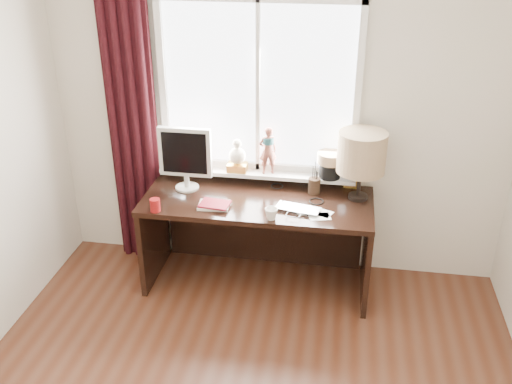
% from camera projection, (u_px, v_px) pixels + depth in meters
% --- Properties ---
extents(wall_back, '(3.50, 0.00, 2.60)m').
position_uv_depth(wall_back, '(278.00, 113.00, 4.28)').
color(wall_back, beige).
rests_on(wall_back, ground).
extents(laptop, '(0.35, 0.27, 0.02)m').
position_uv_depth(laptop, '(298.00, 209.00, 4.05)').
color(laptop, silver).
rests_on(laptop, desk).
extents(mug, '(0.12, 0.12, 0.09)m').
position_uv_depth(mug, '(271.00, 213.00, 3.92)').
color(mug, white).
rests_on(mug, desk).
extents(red_cup, '(0.07, 0.07, 0.10)m').
position_uv_depth(red_cup, '(155.00, 205.00, 4.03)').
color(red_cup, maroon).
rests_on(red_cup, desk).
extents(window, '(1.52, 0.21, 1.40)m').
position_uv_depth(window, '(258.00, 114.00, 4.26)').
color(window, white).
rests_on(window, ground).
extents(curtain, '(0.38, 0.09, 2.25)m').
position_uv_depth(curtain, '(133.00, 132.00, 4.44)').
color(curtain, black).
rests_on(curtain, floor).
extents(desk, '(1.70, 0.70, 0.75)m').
position_uv_depth(desk, '(259.00, 221.00, 4.41)').
color(desk, black).
rests_on(desk, floor).
extents(monitor, '(0.40, 0.18, 0.49)m').
position_uv_depth(monitor, '(185.00, 155.00, 4.25)').
color(monitor, beige).
rests_on(monitor, desk).
extents(notebook_stack, '(0.24, 0.18, 0.03)m').
position_uv_depth(notebook_stack, '(214.00, 205.00, 4.10)').
color(notebook_stack, beige).
rests_on(notebook_stack, desk).
extents(brush_holder, '(0.09, 0.09, 0.25)m').
position_uv_depth(brush_holder, '(314.00, 186.00, 4.28)').
color(brush_holder, black).
rests_on(brush_holder, desk).
extents(icon_frame, '(0.10, 0.03, 0.13)m').
position_uv_depth(icon_frame, '(351.00, 180.00, 4.35)').
color(icon_frame, gold).
rests_on(icon_frame, desk).
extents(table_lamp, '(0.35, 0.35, 0.52)m').
position_uv_depth(table_lamp, '(362.00, 153.00, 4.06)').
color(table_lamp, black).
rests_on(table_lamp, desk).
extents(loose_papers, '(0.30, 0.24, 0.00)m').
position_uv_depth(loose_papers, '(315.00, 213.00, 4.02)').
color(loose_papers, white).
rests_on(loose_papers, desk).
extents(desk_cables, '(0.46, 0.47, 0.01)m').
position_uv_depth(desk_cables, '(299.00, 200.00, 4.19)').
color(desk_cables, black).
rests_on(desk_cables, desk).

